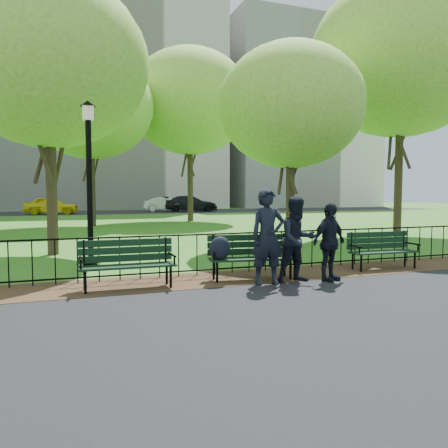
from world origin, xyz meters
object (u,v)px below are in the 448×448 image
object	(u,v)px
tree_far_c	(91,106)
sedan_dark	(191,204)
tree_near_e	(291,106)
person_left	(268,237)
tree_near_w	(48,62)
lamppost	(89,178)
person_mid	(298,239)
person_right	(329,242)
taxi	(51,205)
sedan_silver	(166,204)
tree_mid_e	(402,58)
park_bench_main	(237,250)
park_bench_right_a	(381,246)
tree_far_e	(190,102)
park_bench_left_a	(127,258)

from	to	relation	value
tree_far_c	sedan_dark	distance (m)	20.12
tree_near_e	person_left	distance (m)	7.22
tree_near_w	sedan_dark	distance (m)	30.32
lamppost	sedan_dark	size ratio (longest dim) A/B	0.73
tree_near_e	person_left	size ratio (longest dim) A/B	3.61
person_mid	person_right	size ratio (longest dim) A/B	1.08
taxi	sedan_silver	bearing A→B (deg)	-71.78
tree_mid_e	sedan_silver	size ratio (longest dim) A/B	2.49
person_mid	tree_far_c	bearing A→B (deg)	98.67
tree_near_e	sedan_silver	size ratio (longest dim) A/B	1.56
park_bench_main	person_right	size ratio (longest dim) A/B	1.17
park_bench_right_a	sedan_silver	distance (m)	33.23
person_right	person_mid	bearing A→B (deg)	151.57
tree_far_e	sedan_silver	size ratio (longest dim) A/B	2.55
tree_mid_e	taxi	distance (m)	29.39
person_left	tree_near_e	bearing A→B (deg)	63.18
person_right	tree_far_c	bearing A→B (deg)	82.43
tree_near_w	sedan_dark	xyz separation A→B (m)	(11.84, 27.53, -4.62)
person_left	tree_far_c	bearing A→B (deg)	103.08
lamppost	sedan_silver	distance (m)	32.11
park_bench_left_a	park_bench_right_a	distance (m)	5.80
park_bench_right_a	tree_far_c	distance (m)	18.09
sedan_dark	tree_near_w	bearing A→B (deg)	161.77
taxi	tree_mid_e	bearing A→B (deg)	-141.76
lamppost	tree_near_w	bearing A→B (deg)	106.62
lamppost	person_left	bearing A→B (deg)	-43.61
tree_mid_e	sedan_dark	size ratio (longest dim) A/B	2.00
park_bench_left_a	tree_far_c	size ratio (longest dim) A/B	0.19
park_bench_main	park_bench_right_a	world-z (taller)	park_bench_main
park_bench_left_a	tree_near_e	world-z (taller)	tree_near_e
tree_near_e	tree_mid_e	world-z (taller)	tree_mid_e
person_left	sedan_silver	distance (m)	34.28
tree_far_c	sedan_silver	world-z (taller)	tree_far_c
person_mid	person_right	bearing A→B (deg)	-10.13
tree_far_c	person_left	world-z (taller)	tree_far_c
tree_near_w	tree_mid_e	world-z (taller)	tree_mid_e
lamppost	sedan_dark	distance (m)	32.41
tree_far_e	person_mid	size ratio (longest dim) A/B	6.42
tree_mid_e	tree_near_e	bearing A→B (deg)	-162.68
lamppost	person_mid	bearing A→B (deg)	-38.15
taxi	sedan_silver	world-z (taller)	taxi
park_bench_right_a	tree_near_w	bearing A→B (deg)	147.30
tree_far_c	tree_near_e	bearing A→B (deg)	-64.60
sedan_dark	tree_far_c	bearing A→B (deg)	153.61
park_bench_main	tree_near_w	distance (m)	7.97
lamppost	tree_mid_e	xyz separation A→B (m)	(12.55, 4.24, 5.19)
park_bench_right_a	tree_near_e	xyz separation A→B (m)	(0.12, 4.58, 4.03)
park_bench_main	person_mid	bearing A→B (deg)	-19.63
park_bench_main	lamppost	distance (m)	3.85
lamppost	sedan_silver	size ratio (longest dim) A/B	0.91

